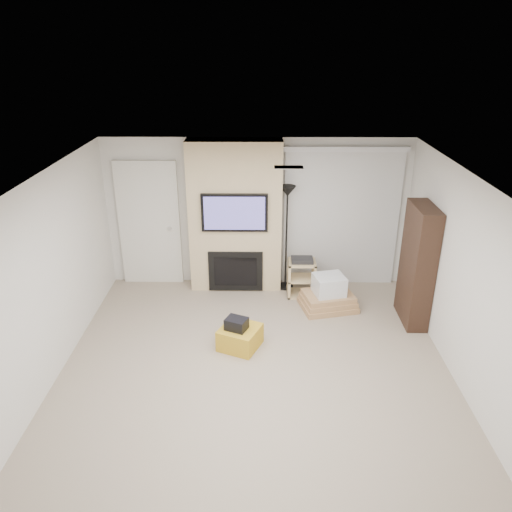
{
  "coord_description": "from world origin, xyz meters",
  "views": [
    {
      "loc": [
        0.06,
        -5.13,
        3.94
      ],
      "look_at": [
        0.0,
        1.2,
        1.15
      ],
      "focal_mm": 35.0,
      "sensor_mm": 36.0,
      "label": 1
    }
  ],
  "objects_px": {
    "ottoman": "(240,337)",
    "bookshelf": "(417,265)",
    "box_stack": "(328,296)",
    "av_stand": "(301,276)",
    "floor_lamp": "(287,209)"
  },
  "relations": [
    {
      "from": "ottoman",
      "to": "floor_lamp",
      "type": "distance_m",
      "value": 2.31
    },
    {
      "from": "ottoman",
      "to": "av_stand",
      "type": "relative_size",
      "value": 0.76
    },
    {
      "from": "ottoman",
      "to": "floor_lamp",
      "type": "bearing_deg",
      "value": 68.73
    },
    {
      "from": "bookshelf",
      "to": "av_stand",
      "type": "bearing_deg",
      "value": 154.13
    },
    {
      "from": "bookshelf",
      "to": "ottoman",
      "type": "bearing_deg",
      "value": -163.42
    },
    {
      "from": "box_stack",
      "to": "bookshelf",
      "type": "bearing_deg",
      "value": -15.7
    },
    {
      "from": "floor_lamp",
      "to": "box_stack",
      "type": "height_order",
      "value": "floor_lamp"
    },
    {
      "from": "floor_lamp",
      "to": "av_stand",
      "type": "distance_m",
      "value": 1.12
    },
    {
      "from": "ottoman",
      "to": "box_stack",
      "type": "height_order",
      "value": "box_stack"
    },
    {
      "from": "box_stack",
      "to": "bookshelf",
      "type": "distance_m",
      "value": 1.43
    },
    {
      "from": "floor_lamp",
      "to": "av_stand",
      "type": "height_order",
      "value": "floor_lamp"
    },
    {
      "from": "av_stand",
      "to": "floor_lamp",
      "type": "bearing_deg",
      "value": 133.07
    },
    {
      "from": "ottoman",
      "to": "bookshelf",
      "type": "bearing_deg",
      "value": 16.58
    },
    {
      "from": "ottoman",
      "to": "av_stand",
      "type": "xyz_separation_m",
      "value": [
        0.95,
        1.54,
        0.2
      ]
    },
    {
      "from": "ottoman",
      "to": "floor_lamp",
      "type": "relative_size",
      "value": 0.28
    }
  ]
}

